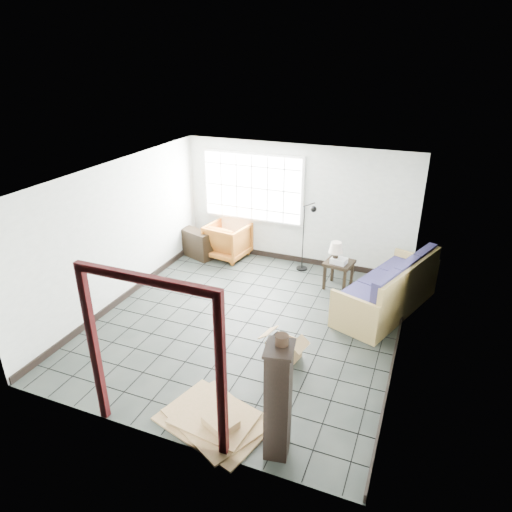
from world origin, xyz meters
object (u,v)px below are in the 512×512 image
at_px(side_table, 339,266).
at_px(armchair, 228,239).
at_px(futon_sofa, 390,292).
at_px(tall_shelf, 278,400).

bearing_deg(side_table, armchair, 168.58).
bearing_deg(side_table, futon_sofa, -26.61).
height_order(futon_sofa, side_table, futon_sofa).
xyz_separation_m(futon_sofa, tall_shelf, (-0.82, -3.74, 0.37)).
bearing_deg(futon_sofa, tall_shelf, -82.15).
distance_m(armchair, side_table, 2.70).
bearing_deg(armchair, side_table, 176.82).
bearing_deg(tall_shelf, armchair, 110.91).
distance_m(side_table, tall_shelf, 4.28).
bearing_deg(armchair, tall_shelf, 129.16).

